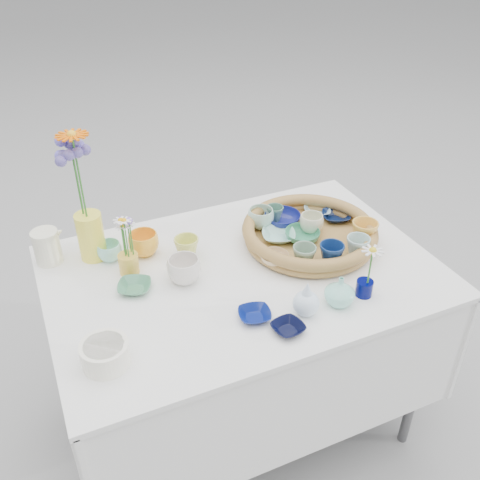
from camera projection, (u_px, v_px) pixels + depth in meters
name	position (u px, v px, depth m)	size (l,w,h in m)	color
ground	(242.00, 420.00, 2.18)	(80.00, 80.00, 0.00)	#9B9B9B
display_table	(242.00, 420.00, 2.18)	(1.26, 0.86, 0.77)	white
wicker_tray	(309.00, 234.00, 1.87)	(0.47, 0.47, 0.08)	brown
tray_ceramic_0	(282.00, 219.00, 1.96)	(0.13, 0.13, 0.04)	navy
tray_ceramic_1	(336.00, 216.00, 1.99)	(0.10, 0.10, 0.03)	#081433
tray_ceramic_2	(364.00, 233.00, 1.84)	(0.09, 0.09, 0.08)	gold
tray_ceramic_3	(302.00, 236.00, 1.87)	(0.12, 0.12, 0.04)	#36825E
tray_ceramic_4	(304.00, 256.00, 1.73)	(0.08, 0.08, 0.07)	gray
tray_ceramic_5	(279.00, 236.00, 1.87)	(0.12, 0.12, 0.03)	#9AD3C3
tray_ceramic_6	(261.00, 218.00, 1.93)	(0.09, 0.09, 0.07)	#A4D1BC
tray_ceramic_7	(311.00, 223.00, 1.91)	(0.09, 0.09, 0.07)	#EAE5C2
tray_ceramic_8	(317.00, 211.00, 2.02)	(0.10, 0.10, 0.02)	#98C4D5
tray_ceramic_9	(331.00, 254.00, 1.74)	(0.08, 0.08, 0.08)	navy
tray_ceramic_10	(274.00, 258.00, 1.76)	(0.09, 0.09, 0.03)	tan
tray_ceramic_11	(358.00, 247.00, 1.78)	(0.08, 0.08, 0.07)	#A1C6C3
tray_ceramic_12	(275.00, 214.00, 1.97)	(0.06, 0.06, 0.06)	#46735F
loose_ceramic_0	(144.00, 244.00, 1.82)	(0.10, 0.10, 0.08)	#FFAD2C
loose_ceramic_1	(187.00, 248.00, 1.80)	(0.08, 0.08, 0.08)	#D5D95E
loose_ceramic_2	(135.00, 287.00, 1.67)	(0.10, 0.10, 0.03)	#43845E
loose_ceramic_3	(184.00, 270.00, 1.69)	(0.11, 0.11, 0.08)	silver
loose_ceramic_4	(255.00, 315.00, 1.56)	(0.10, 0.10, 0.02)	navy
loose_ceramic_5	(110.00, 252.00, 1.79)	(0.08, 0.08, 0.07)	#92E3D1
loose_ceramic_6	(288.00, 328.00, 1.51)	(0.09, 0.09, 0.02)	black
fluted_bowl	(105.00, 354.00, 1.40)	(0.13, 0.13, 0.07)	white
bud_vase_paleblue	(307.00, 298.00, 1.55)	(0.08, 0.08, 0.12)	#D0E8FB
bud_vase_seafoam	(340.00, 291.00, 1.59)	(0.09, 0.09, 0.10)	#8CDFCA
bud_vase_cobalt	(364.00, 288.00, 1.64)	(0.05, 0.05, 0.05)	#000445
single_daisy	(370.00, 267.00, 1.59)	(0.08, 0.08, 0.14)	white
tall_vase_yellow	(91.00, 236.00, 1.78)	(0.09, 0.09, 0.17)	#FDEF43
gerbera	(80.00, 178.00, 1.65)	(0.11, 0.11, 0.30)	#F46303
hydrangea	(78.00, 183.00, 1.68)	(0.09, 0.09, 0.31)	#594D9C
white_pitcher	(47.00, 247.00, 1.77)	(0.12, 0.09, 0.12)	white
daisy_cup	(129.00, 264.00, 1.73)	(0.07, 0.07, 0.07)	gold
daisy_posy	(126.00, 235.00, 1.67)	(0.08, 0.08, 0.15)	white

